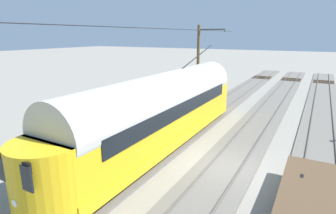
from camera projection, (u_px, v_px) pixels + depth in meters
name	position (u px, v px, depth m)	size (l,w,h in m)	color
ground_plane	(226.00, 168.00, 13.42)	(220.00, 220.00, 0.00)	gray
track_streetcar_siding	(320.00, 186.00, 11.75)	(2.80, 80.00, 0.18)	#666059
track_adjacent_siding	(228.00, 165.00, 13.67)	(2.80, 80.00, 0.18)	#666059
track_third_siding	(158.00, 149.00, 15.59)	(2.80, 80.00, 0.18)	#666059
vintage_streetcar	(164.00, 109.00, 15.56)	(2.65, 17.97, 5.43)	gold
catenary_pole_foreground	(199.00, 64.00, 25.23)	(2.64, 0.28, 7.22)	brown
overhead_wire_run	(174.00, 29.00, 15.60)	(2.43, 23.71, 0.18)	black
spare_tie_stack	(60.00, 163.00, 13.41)	(2.40, 2.40, 0.54)	#382819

